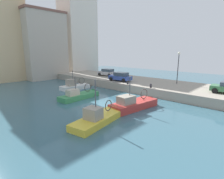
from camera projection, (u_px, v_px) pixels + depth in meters
The scene contains 13 objects.
water_surface at pixel (102, 105), 20.61m from camera, with size 80.00×80.00×0.00m, color #386070.
quay_wall at pixel (153, 86), 28.74m from camera, with size 9.00×56.00×1.20m, color #9E9384.
fishing_boat_red at pixel (136, 107), 19.53m from camera, with size 6.81×2.81×4.47m.
fishing_boat_green at pixel (81, 97), 23.71m from camera, with size 6.44×2.14×3.80m.
fishing_boat_yellow at pixel (101, 120), 15.84m from camera, with size 6.69×2.85×4.74m.
fishing_boat_white at pixel (77, 88), 29.42m from camera, with size 5.68×2.42×3.88m.
parked_car_silver at pixel (107, 72), 35.86m from camera, with size 2.06×3.97×1.42m.
parked_car_blue at pixel (120, 77), 29.62m from camera, with size 1.97×3.96×1.48m.
mooring_bollard_south at pixel (151, 86), 24.25m from camera, with size 0.28×0.28×0.55m, color #2D2D33.
mooring_bollard_mid at pixel (128, 82), 26.90m from camera, with size 0.28×0.28×0.55m, color #2D2D33.
quay_streetlamp at pixel (178, 62), 26.83m from camera, with size 0.36×0.36×4.83m.
waterfront_building_west at pixel (78, 30), 45.99m from camera, with size 8.75×6.27×22.83m.
waterfront_building_east_mid at pixel (43, 45), 39.71m from camera, with size 9.25×6.92×14.69m.
Camera 1 is at (-13.76, -14.21, 6.17)m, focal length 28.34 mm.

